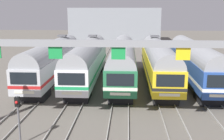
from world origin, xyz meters
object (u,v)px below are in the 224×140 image
object	(u,v)px
commuter_train_white	(87,60)
yard_signal_mast	(18,111)
commuter_train_blue	(195,61)
commuter_train_stainless	(53,59)
catenary_gantry	(118,59)
commuter_train_green	(123,60)
commuter_train_yellow	(158,60)

from	to	relation	value
commuter_train_white	yard_signal_mast	world-z (taller)	commuter_train_white
commuter_train_blue	commuter_train_stainless	bearing A→B (deg)	179.98
catenary_gantry	yard_signal_mast	bearing A→B (deg)	-164.21
yard_signal_mast	commuter_train_green	bearing A→B (deg)	68.11
commuter_train_green	commuter_train_yellow	distance (m)	4.08
commuter_train_blue	yard_signal_mast	distance (m)	20.88
commuter_train_blue	yard_signal_mast	bearing A→B (deg)	-133.16
yard_signal_mast	commuter_train_yellow	bearing A→B (deg)	56.19
commuter_train_stainless	catenary_gantry	world-z (taller)	catenary_gantry
commuter_train_blue	commuter_train_white	bearing A→B (deg)	179.98
commuter_train_stainless	catenary_gantry	xyz separation A→B (m)	(8.16, -13.50, 2.56)
commuter_train_white	commuter_train_yellow	distance (m)	8.16
commuter_train_stainless	commuter_train_blue	size ratio (longest dim) A/B	1.00
commuter_train_stainless	commuter_train_white	world-z (taller)	same
commuter_train_yellow	catenary_gantry	distance (m)	14.33
commuter_train_stainless	catenary_gantry	bearing A→B (deg)	-58.85
yard_signal_mast	commuter_train_white	bearing A→B (deg)	82.37
commuter_train_white	commuter_train_green	bearing A→B (deg)	-0.06
commuter_train_blue	catenary_gantry	xyz separation A→B (m)	(-8.16, -13.49, 2.56)
commuter_train_green	catenary_gantry	distance (m)	13.74
commuter_train_yellow	commuter_train_blue	xyz separation A→B (m)	(4.08, -0.00, -0.00)
commuter_train_white	commuter_train_yellow	world-z (taller)	same
commuter_train_white	commuter_train_blue	size ratio (longest dim) A/B	1.00
commuter_train_stainless	commuter_train_green	world-z (taller)	commuter_train_stainless
commuter_train_yellow	commuter_train_blue	bearing A→B (deg)	-0.06
commuter_train_stainless	commuter_train_green	xyz separation A→B (m)	(8.16, -0.00, -0.00)
commuter_train_stainless	commuter_train_white	size ratio (longest dim) A/B	1.00
commuter_train_green	commuter_train_blue	size ratio (longest dim) A/B	1.00
commuter_train_stainless	commuter_train_white	xyz separation A→B (m)	(4.08, 0.00, 0.00)
commuter_train_white	commuter_train_green	size ratio (longest dim) A/B	1.00
commuter_train_white	commuter_train_green	world-z (taller)	commuter_train_white
commuter_train_green	catenary_gantry	size ratio (longest dim) A/B	0.84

